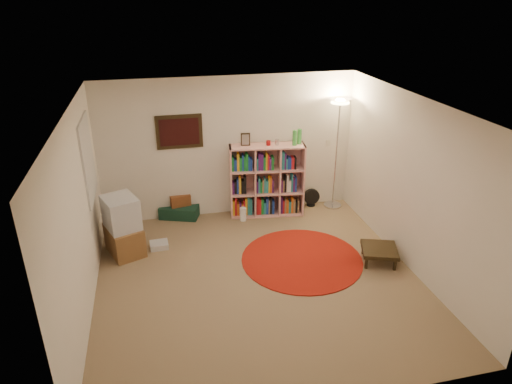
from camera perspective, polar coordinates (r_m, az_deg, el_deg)
room at (r=6.04m, az=-0.25°, el=-0.82°), size 4.54×4.54×2.54m
bookshelf at (r=8.19m, az=1.23°, el=1.34°), size 1.36×0.55×1.58m
floor_lamp at (r=8.26m, az=10.33°, el=9.05°), size 0.47×0.47×2.07m
floor_fan at (r=8.73m, az=6.95°, el=-0.68°), size 0.31×0.18×0.35m
tv_stand at (r=7.32m, az=-16.28°, el=-4.19°), size 0.66×0.77×0.95m
dvd_box at (r=7.51m, az=-12.02°, el=-6.50°), size 0.30×0.25×0.10m
suitcase at (r=8.42m, az=-9.47°, el=-2.29°), size 0.79×0.65×0.22m
wicker_basket at (r=8.35m, az=-9.54°, el=-0.92°), size 0.40×0.32×0.20m
paper_towel at (r=8.15m, az=-1.63°, el=-2.79°), size 0.15×0.15×0.24m
red_rug at (r=7.11m, az=5.74°, el=-8.34°), size 1.85×1.85×0.02m
side_table at (r=7.17m, az=15.17°, el=-7.04°), size 0.66×0.66×0.24m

